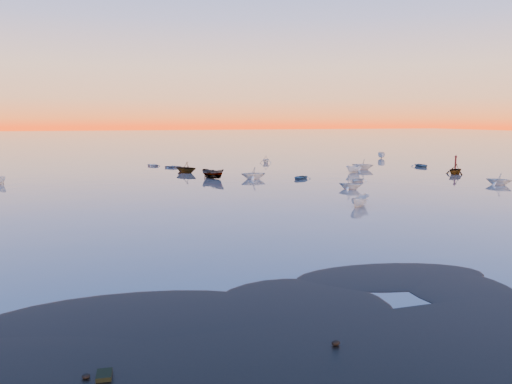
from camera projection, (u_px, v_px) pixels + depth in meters
name	position (u px, v px, depth m)	size (l,w,h in m)	color
ground	(178.00, 157.00, 123.53)	(600.00, 600.00, 0.00)	#665B55
mud_lobes	(448.00, 287.00, 28.19)	(140.00, 6.00, 0.07)	black
moored_fleet	(223.00, 179.00, 79.16)	(124.00, 58.00, 1.20)	silver
boat_near_center	(360.00, 206.00, 54.25)	(3.50, 1.48, 1.21)	silver
boat_near_right	(498.00, 185.00, 71.97)	(3.62, 1.63, 1.27)	silver
channel_marker	(455.00, 164.00, 91.51)	(0.85, 0.85, 3.02)	#48100F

